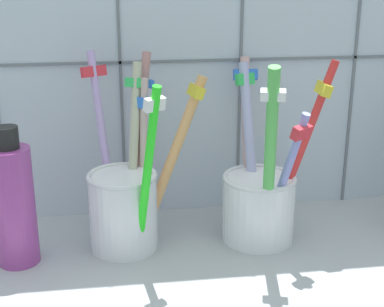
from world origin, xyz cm
name	(u,v)px	position (x,y,z in cm)	size (l,w,h in cm)	color
counter_slab	(196,264)	(0.00, 0.00, 1.00)	(64.00, 22.00, 2.00)	#9EA3A8
tile_wall_back	(180,26)	(0.00, 12.00, 22.50)	(64.00, 2.20, 45.00)	silver
toothbrush_cup_left	(127,197)	(-6.36, 3.06, 7.15)	(12.37, 12.24, 18.85)	white
toothbrush_cup_right	(260,196)	(6.90, 2.69, 6.70)	(10.78, 14.41, 18.94)	white
soap_bottle	(14,203)	(-16.72, 1.18, 7.98)	(3.85, 3.85, 13.29)	#983E90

